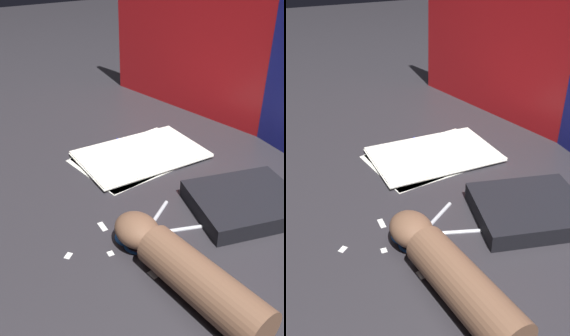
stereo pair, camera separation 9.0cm
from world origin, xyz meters
TOP-DOWN VIEW (x-y plane):
  - ground_plane at (0.00, 0.00)m, footprint 6.00×6.00m
  - backdrop_panel_left at (-0.22, 0.43)m, footprint 0.88×0.15m
  - paper_stack at (-0.12, 0.09)m, footprint 0.25×0.35m
  - book_closed at (0.21, 0.14)m, footprint 0.25×0.27m
  - scissors at (0.16, -0.09)m, footprint 0.12×0.18m
  - hand_forearm at (0.30, -0.11)m, footprint 0.35×0.10m
  - paper_scrap_near at (0.17, -0.18)m, footprint 0.01×0.01m
  - paper_scrap_mid at (0.26, -0.14)m, footprint 0.02×0.02m
  - paper_scrap_far at (0.13, -0.24)m, footprint 0.02×0.02m
  - paper_scrap_side at (0.09, -0.15)m, footprint 0.03×0.01m
  - pen at (-0.18, 0.10)m, footprint 0.13×0.03m

SIDE VIEW (x-z plane):
  - ground_plane at x=0.00m, z-range 0.00..0.00m
  - paper_scrap_near at x=0.17m, z-range 0.00..0.00m
  - paper_scrap_mid at x=0.26m, z-range 0.00..0.00m
  - paper_scrap_far at x=0.13m, z-range 0.00..0.00m
  - paper_scrap_side at x=0.09m, z-range 0.00..0.00m
  - pen at x=-0.18m, z-range 0.00..0.01m
  - scissors at x=0.16m, z-range 0.00..0.01m
  - paper_stack at x=-0.12m, z-range 0.00..0.01m
  - book_closed at x=0.21m, z-range 0.00..0.04m
  - hand_forearm at x=0.30m, z-range 0.00..0.08m
  - backdrop_panel_left at x=-0.22m, z-range 0.00..0.58m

